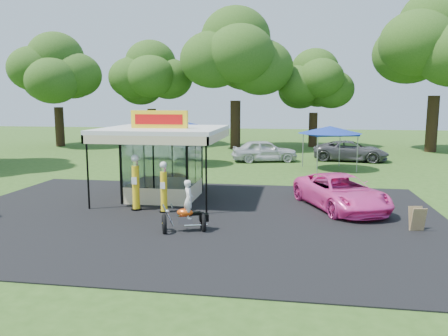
{
  "coord_description": "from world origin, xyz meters",
  "views": [
    {
      "loc": [
        3.99,
        -14.57,
        4.57
      ],
      "look_at": [
        1.03,
        4.0,
        1.7
      ],
      "focal_mm": 35.0,
      "sensor_mm": 36.0,
      "label": 1
    }
  ],
  "objects_px": {
    "a_frame_sign": "(417,219)",
    "gas_pump_left": "(136,184)",
    "kiosk_car": "(176,181)",
    "tent_west": "(182,125)",
    "gas_station_kiosk": "(164,162)",
    "pink_sedan": "(341,192)",
    "bg_car_a": "(159,149)",
    "tent_east": "(330,130)",
    "bg_car_c": "(264,151)",
    "bg_car_d": "(351,151)",
    "gas_pump_right": "(164,188)",
    "motorcycle": "(187,211)"
  },
  "relations": [
    {
      "from": "a_frame_sign",
      "to": "gas_pump_left",
      "type": "bearing_deg",
      "value": 163.16
    },
    {
      "from": "kiosk_car",
      "to": "tent_west",
      "type": "bearing_deg",
      "value": 12.64
    },
    {
      "from": "gas_station_kiosk",
      "to": "gas_pump_left",
      "type": "height_order",
      "value": "gas_station_kiosk"
    },
    {
      "from": "pink_sedan",
      "to": "bg_car_a",
      "type": "relative_size",
      "value": 1.06
    },
    {
      "from": "bg_car_a",
      "to": "tent_east",
      "type": "distance_m",
      "value": 13.73
    },
    {
      "from": "bg_car_c",
      "to": "gas_pump_left",
      "type": "bearing_deg",
      "value": 150.22
    },
    {
      "from": "pink_sedan",
      "to": "tent_west",
      "type": "distance_m",
      "value": 15.8
    },
    {
      "from": "bg_car_d",
      "to": "tent_west",
      "type": "xyz_separation_m",
      "value": [
        -12.44,
        -3.98,
        2.11
      ]
    },
    {
      "from": "kiosk_car",
      "to": "bg_car_c",
      "type": "distance_m",
      "value": 12.17
    },
    {
      "from": "bg_car_d",
      "to": "tent_west",
      "type": "relative_size",
      "value": 1.23
    },
    {
      "from": "kiosk_car",
      "to": "bg_car_a",
      "type": "height_order",
      "value": "bg_car_a"
    },
    {
      "from": "gas_pump_right",
      "to": "a_frame_sign",
      "type": "distance_m",
      "value": 9.7
    },
    {
      "from": "gas_station_kiosk",
      "to": "gas_pump_right",
      "type": "xyz_separation_m",
      "value": [
        0.77,
        -2.58,
        -0.75
      ]
    },
    {
      "from": "gas_station_kiosk",
      "to": "kiosk_car",
      "type": "bearing_deg",
      "value": 90.0
    },
    {
      "from": "gas_station_kiosk",
      "to": "bg_car_a",
      "type": "xyz_separation_m",
      "value": [
        -4.71,
        14.13,
        -0.96
      ]
    },
    {
      "from": "gas_pump_left",
      "to": "pink_sedan",
      "type": "xyz_separation_m",
      "value": [
        8.54,
        1.69,
        -0.41
      ]
    },
    {
      "from": "motorcycle",
      "to": "bg_car_a",
      "type": "relative_size",
      "value": 0.39
    },
    {
      "from": "bg_car_a",
      "to": "tent_east",
      "type": "bearing_deg",
      "value": -109.1
    },
    {
      "from": "gas_pump_left",
      "to": "gas_pump_right",
      "type": "distance_m",
      "value": 1.29
    },
    {
      "from": "tent_west",
      "to": "tent_east",
      "type": "bearing_deg",
      "value": -4.2
    },
    {
      "from": "gas_pump_right",
      "to": "motorcycle",
      "type": "height_order",
      "value": "gas_pump_right"
    },
    {
      "from": "gas_pump_left",
      "to": "bg_car_a",
      "type": "xyz_separation_m",
      "value": [
        -4.21,
        16.52,
        -0.32
      ]
    },
    {
      "from": "bg_car_c",
      "to": "tent_east",
      "type": "height_order",
      "value": "tent_east"
    },
    {
      "from": "gas_pump_left",
      "to": "motorcycle",
      "type": "xyz_separation_m",
      "value": [
        2.85,
        -2.63,
        -0.39
      ]
    },
    {
      "from": "a_frame_sign",
      "to": "bg_car_c",
      "type": "bearing_deg",
      "value": 100.58
    },
    {
      "from": "gas_pump_right",
      "to": "bg_car_a",
      "type": "relative_size",
      "value": 0.43
    },
    {
      "from": "pink_sedan",
      "to": "tent_east",
      "type": "relative_size",
      "value": 1.26
    },
    {
      "from": "bg_car_d",
      "to": "bg_car_c",
      "type": "bearing_deg",
      "value": 110.99
    },
    {
      "from": "kiosk_car",
      "to": "bg_car_c",
      "type": "bearing_deg",
      "value": -18.32
    },
    {
      "from": "bg_car_c",
      "to": "bg_car_d",
      "type": "relative_size",
      "value": 0.88
    },
    {
      "from": "a_frame_sign",
      "to": "tent_east",
      "type": "xyz_separation_m",
      "value": [
        -1.99,
        14.19,
        2.22
      ]
    },
    {
      "from": "motorcycle",
      "to": "gas_station_kiosk",
      "type": "bearing_deg",
      "value": 95.49
    },
    {
      "from": "motorcycle",
      "to": "bg_car_a",
      "type": "bearing_deg",
      "value": 90.62
    },
    {
      "from": "bg_car_d",
      "to": "tent_east",
      "type": "height_order",
      "value": "tent_east"
    },
    {
      "from": "gas_pump_left",
      "to": "motorcycle",
      "type": "bearing_deg",
      "value": -42.63
    },
    {
      "from": "a_frame_sign",
      "to": "kiosk_car",
      "type": "relative_size",
      "value": 0.31
    },
    {
      "from": "gas_pump_left",
      "to": "motorcycle",
      "type": "height_order",
      "value": "gas_pump_left"
    },
    {
      "from": "bg_car_a",
      "to": "tent_west",
      "type": "height_order",
      "value": "tent_west"
    },
    {
      "from": "bg_car_d",
      "to": "bg_car_a",
      "type": "bearing_deg",
      "value": 102.42
    },
    {
      "from": "pink_sedan",
      "to": "bg_car_c",
      "type": "xyz_separation_m",
      "value": [
        -4.22,
        14.46,
        0.11
      ]
    },
    {
      "from": "kiosk_car",
      "to": "tent_east",
      "type": "distance_m",
      "value": 12.0
    },
    {
      "from": "gas_pump_left",
      "to": "motorcycle",
      "type": "distance_m",
      "value": 3.9
    },
    {
      "from": "a_frame_sign",
      "to": "bg_car_a",
      "type": "bearing_deg",
      "value": 120.23
    },
    {
      "from": "gas_station_kiosk",
      "to": "tent_east",
      "type": "bearing_deg",
      "value": 51.35
    },
    {
      "from": "bg_car_c",
      "to": "bg_car_d",
      "type": "height_order",
      "value": "bg_car_c"
    },
    {
      "from": "gas_pump_left",
      "to": "tent_west",
      "type": "xyz_separation_m",
      "value": [
        -1.53,
        13.66,
        1.74
      ]
    },
    {
      "from": "motorcycle",
      "to": "tent_west",
      "type": "height_order",
      "value": "tent_west"
    },
    {
      "from": "gas_pump_right",
      "to": "a_frame_sign",
      "type": "bearing_deg",
      "value": -6.62
    },
    {
      "from": "tent_west",
      "to": "kiosk_car",
      "type": "bearing_deg",
      "value": -77.36
    },
    {
      "from": "gas_pump_left",
      "to": "bg_car_a",
      "type": "height_order",
      "value": "gas_pump_left"
    }
  ]
}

